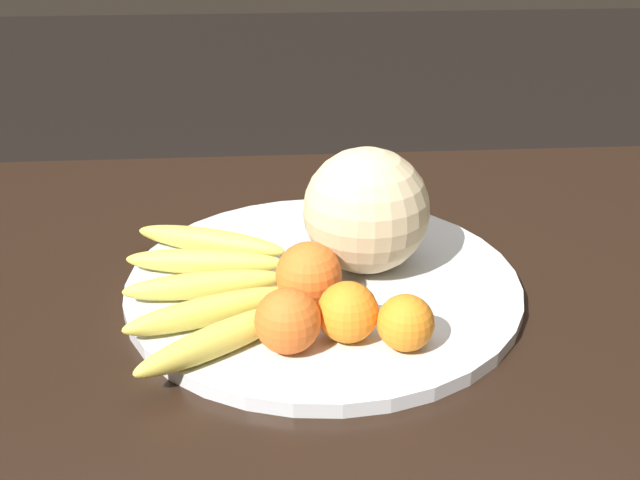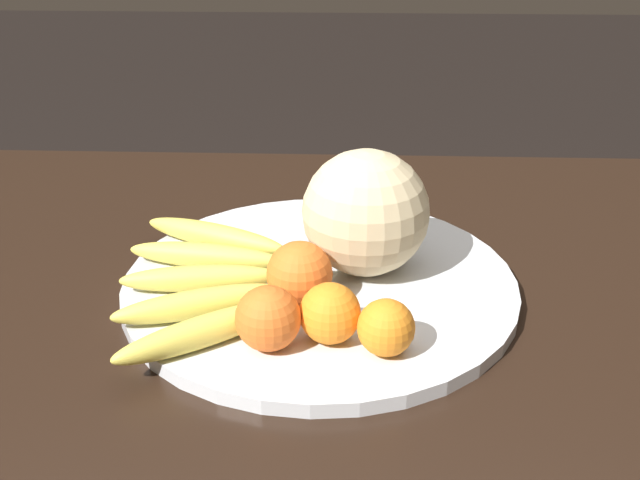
{
  "view_description": "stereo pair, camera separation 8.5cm",
  "coord_description": "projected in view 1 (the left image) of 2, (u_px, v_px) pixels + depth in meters",
  "views": [
    {
      "loc": [
        -0.0,
        0.71,
        1.18
      ],
      "look_at": [
        -0.06,
        -0.06,
        0.79
      ],
      "focal_mm": 42.0,
      "sensor_mm": 36.0,
      "label": 1
    },
    {
      "loc": [
        -0.09,
        0.71,
        1.18
      ],
      "look_at": [
        -0.06,
        -0.06,
        0.79
      ],
      "focal_mm": 42.0,
      "sensor_mm": 36.0,
      "label": 2
    }
  ],
  "objects": [
    {
      "name": "orange_front_left",
      "position": [
        402.0,
        323.0,
        0.74
      ],
      "size": [
        0.06,
        0.06,
        0.06
      ],
      "color": "orange",
      "rests_on": "fruit_bowl"
    },
    {
      "name": "melon",
      "position": [
        363.0,
        210.0,
        0.87
      ],
      "size": [
        0.15,
        0.15,
        0.15
      ],
      "color": "beige",
      "rests_on": "fruit_bowl"
    },
    {
      "name": "produce_tag",
      "position": [
        340.0,
        305.0,
        0.82
      ],
      "size": [
        0.07,
        0.07,
        0.0
      ],
      "rotation": [
        0.0,
        0.0,
        -0.74
      ],
      "color": "white",
      "rests_on": "fruit_bowl"
    },
    {
      "name": "orange_mid_center",
      "position": [
        305.0,
        274.0,
        0.81
      ],
      "size": [
        0.07,
        0.07,
        0.07
      ],
      "color": "orange",
      "rests_on": "fruit_bowl"
    },
    {
      "name": "orange_front_right",
      "position": [
        344.0,
        312.0,
        0.75
      ],
      "size": [
        0.06,
        0.06,
        0.06
      ],
      "color": "orange",
      "rests_on": "fruit_bowl"
    },
    {
      "name": "orange_back_left",
      "position": [
        284.0,
        321.0,
        0.73
      ],
      "size": [
        0.07,
        0.07,
        0.07
      ],
      "color": "orange",
      "rests_on": "fruit_bowl"
    },
    {
      "name": "kitchen_table",
      "position": [
        273.0,
        382.0,
        0.87
      ],
      "size": [
        1.4,
        1.03,
        0.73
      ],
      "color": "black",
      "rests_on": "ground_plane"
    },
    {
      "name": "fruit_bowl",
      "position": [
        320.0,
        283.0,
        0.88
      ],
      "size": [
        0.46,
        0.46,
        0.02
      ],
      "color": "silver",
      "rests_on": "kitchen_table"
    },
    {
      "name": "banana_bunch",
      "position": [
        208.0,
        285.0,
        0.83
      ],
      "size": [
        0.21,
        0.33,
        0.03
      ],
      "rotation": [
        0.0,
        0.0,
        6.4
      ],
      "color": "#473819",
      "rests_on": "fruit_bowl"
    }
  ]
}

